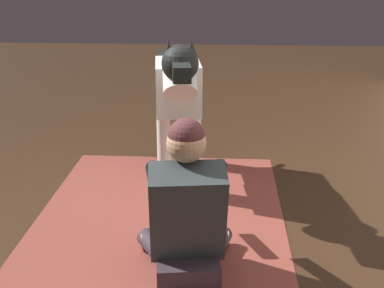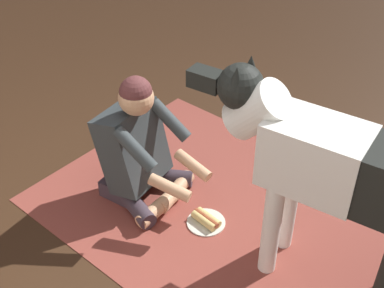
{
  "view_description": "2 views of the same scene",
  "coord_description": "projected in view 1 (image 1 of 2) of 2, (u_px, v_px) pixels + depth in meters",
  "views": [
    {
      "loc": [
        2.85,
        0.3,
        1.64
      ],
      "look_at": [
        -0.29,
        0.11,
        0.47
      ],
      "focal_mm": 46.39,
      "sensor_mm": 36.0,
      "label": 1
    },
    {
      "loc": [
        -1.43,
        1.84,
        2.3
      ],
      "look_at": [
        -0.04,
        0.2,
        0.7
      ],
      "focal_mm": 48.01,
      "sensor_mm": 36.0,
      "label": 2
    }
  ],
  "objects": [
    {
      "name": "person_sitting_on_floor",
      "position": [
        187.0,
        210.0,
        2.69
      ],
      "size": [
        0.72,
        0.57,
        0.88
      ],
      "color": "#3B2F39",
      "rests_on": "ground"
    },
    {
      "name": "large_dog",
      "position": [
        178.0,
        89.0,
        3.63
      ],
      "size": [
        1.45,
        0.41,
        1.17
      ],
      "color": "white",
      "rests_on": "ground"
    },
    {
      "name": "area_rug",
      "position": [
        159.0,
        221.0,
        3.31
      ],
      "size": [
        2.27,
        1.66,
        0.01
      ],
      "primitive_type": "cube",
      "color": "brown",
      "rests_on": "ground"
    },
    {
      "name": "hot_dog_on_plate",
      "position": [
        183.0,
        220.0,
        3.27
      ],
      "size": [
        0.24,
        0.24,
        0.06
      ],
      "color": "silver",
      "rests_on": "ground"
    },
    {
      "name": "ground_plane",
      "position": [
        173.0,
        226.0,
        3.26
      ],
      "size": [
        14.89,
        14.89,
        0.0
      ],
      "primitive_type": "plane",
      "color": "#3A2415"
    }
  ]
}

